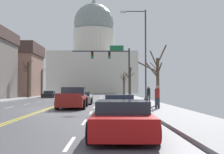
{
  "coord_description": "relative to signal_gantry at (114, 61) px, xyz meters",
  "views": [
    {
      "loc": [
        4.55,
        -21.94,
        1.57
      ],
      "look_at": [
        5.61,
        38.57,
        3.99
      ],
      "focal_mm": 45.95,
      "sensor_mm": 36.0,
      "label": 1
    }
  ],
  "objects": [
    {
      "name": "bare_tree_05",
      "position": [
        -13.42,
        6.27,
        -2.24
      ],
      "size": [
        2.04,
        1.65,
        5.84
      ],
      "color": "#423328",
      "rests_on": "ground"
    },
    {
      "name": "bare_tree_01",
      "position": [
        -13.89,
        17.75,
        -2.53
      ],
      "size": [
        1.88,
        1.87,
        5.56
      ],
      "color": "brown",
      "rests_on": "ground"
    },
    {
      "name": "flank_building_02",
      "position": [
        -24.01,
        31.08,
        -0.57
      ],
      "size": [
        10.99,
        7.03,
        9.47
      ],
      "color": "slate",
      "rests_on": "ground"
    },
    {
      "name": "sedan_oncoming_01",
      "position": [
        -7.14,
        19.2,
        -4.81
      ],
      "size": [
        2.11,
        4.46,
        1.15
      ],
      "color": "silver",
      "rests_on": "ground"
    },
    {
      "name": "bare_tree_00",
      "position": [
        2.96,
        25.03,
        -2.98
      ],
      "size": [
        1.76,
        2.5,
        4.81
      ],
      "color": "#423328",
      "rests_on": "ground"
    },
    {
      "name": "ground",
      "position": [
        -5.46,
        -17.3,
        -5.34
      ],
      "size": [
        20.0,
        180.0,
        0.2
      ],
      "color": "#4A4A4F"
    },
    {
      "name": "sedan_near_03",
      "position": [
        -0.21,
        -22.98,
        -4.78
      ],
      "size": [
        2.03,
        4.53,
        1.22
      ],
      "color": "navy",
      "rests_on": "ground"
    },
    {
      "name": "signal_gantry",
      "position": [
        0.0,
        0.0,
        0.0
      ],
      "size": [
        7.91,
        0.41,
        7.36
      ],
      "color": "#28282D",
      "rests_on": "ground"
    },
    {
      "name": "sedan_near_00",
      "position": [
        -3.84,
        -3.32,
        -4.81
      ],
      "size": [
        2.12,
        4.59,
        1.16
      ],
      "color": "silver",
      "rests_on": "ground"
    },
    {
      "name": "flank_building_00",
      "position": [
        -20.61,
        14.83,
        -0.35
      ],
      "size": [
        13.88,
        9.75,
        9.88
      ],
      "color": "#8C6656",
      "rests_on": "ground"
    },
    {
      "name": "street_lamp_right",
      "position": [
        2.44,
        -12.38,
        -0.0
      ],
      "size": [
        2.46,
        0.24,
        8.9
      ],
      "color": "#333338",
      "rests_on": "ground"
    },
    {
      "name": "bare_tree_02",
      "position": [
        3.29,
        33.33,
        -2.45
      ],
      "size": [
        2.24,
        1.8,
        5.5
      ],
      "color": "#4C3D2D",
      "rests_on": "ground"
    },
    {
      "name": "bicycle_parked",
      "position": [
        2.09,
        -17.11,
        -4.87
      ],
      "size": [
        0.12,
        1.77,
        0.85
      ],
      "color": "black",
      "rests_on": "ground"
    },
    {
      "name": "sedan_near_04",
      "position": [
        -0.41,
        -29.81,
        -4.8
      ],
      "size": [
        2.17,
        4.46,
        1.17
      ],
      "color": "#B71414",
      "rests_on": "ground"
    },
    {
      "name": "capitol_building",
      "position": [
        -5.46,
        58.41,
        6.61
      ],
      "size": [
        28.42,
        19.67,
        33.14
      ],
      "color": "beige",
      "rests_on": "ground"
    },
    {
      "name": "bare_tree_04",
      "position": [
        3.04,
        9.95,
        -2.56
      ],
      "size": [
        1.89,
        1.97,
        5.2
      ],
      "color": "#423328",
      "rests_on": "ground"
    },
    {
      "name": "sedan_oncoming_00",
      "position": [
        -10.79,
        9.89,
        -4.81
      ],
      "size": [
        2.16,
        4.66,
        1.16
      ],
      "color": "black",
      "rests_on": "ground"
    },
    {
      "name": "bare_tree_06",
      "position": [
        3.39,
        -14.67,
        -2.77
      ],
      "size": [
        2.33,
        1.99,
        5.04
      ],
      "color": "#4C3D2D",
      "rests_on": "ground"
    },
    {
      "name": "pickup_truck_near_02",
      "position": [
        -3.65,
        -16.2,
        -4.62
      ],
      "size": [
        2.29,
        5.47,
        1.67
      ],
      "color": "maroon",
      "rests_on": "ground"
    },
    {
      "name": "sedan_near_01",
      "position": [
        -3.42,
        -10.47,
        -4.78
      ],
      "size": [
        2.13,
        4.52,
        1.22
      ],
      "color": "#9EA3A8",
      "rests_on": "ground"
    },
    {
      "name": "pedestrian_00",
      "position": [
        2.65,
        -19.0,
        -4.32
      ],
      "size": [
        0.35,
        0.34,
        1.63
      ],
      "color": "#33333D",
      "rests_on": "ground"
    },
    {
      "name": "pedestrian_01",
      "position": [
        3.13,
        -11.49,
        -4.31
      ],
      "size": [
        0.35,
        0.34,
        1.65
      ],
      "color": "#4C4238",
      "rests_on": "ground"
    }
  ]
}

